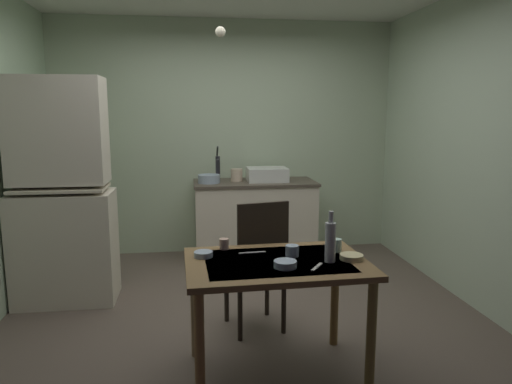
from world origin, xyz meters
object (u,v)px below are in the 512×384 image
at_px(sink_basin, 267,174).
at_px(glass_bottle, 330,241).
at_px(chair_far_side, 258,264).
at_px(serving_bowl_wide, 203,254).
at_px(mixing_bowl_counter, 209,179).
at_px(hutch_cabinet, 62,200).
at_px(mug_tall, 336,245).
at_px(hand_pump, 218,166).
at_px(dining_table, 276,277).

distance_m(sink_basin, glass_bottle, 2.49).
relative_size(chair_far_side, serving_bowl_wide, 8.70).
xyz_separation_m(sink_basin, mixing_bowl_counter, (-0.64, -0.05, -0.03)).
distance_m(hutch_cabinet, mixing_bowl_counter, 1.60).
xyz_separation_m(sink_basin, serving_bowl_wide, (-0.77, -2.30, -0.19)).
height_order(serving_bowl_wide, mug_tall, mug_tall).
relative_size(sink_basin, serving_bowl_wide, 3.81).
bearing_deg(serving_bowl_wide, chair_far_side, 48.71).
bearing_deg(hand_pump, serving_bowl_wide, -95.49).
height_order(hutch_cabinet, mixing_bowl_counter, hutch_cabinet).
relative_size(sink_basin, chair_far_side, 0.44).
xyz_separation_m(hand_pump, chair_far_side, (0.18, -1.88, -0.51)).
relative_size(hutch_cabinet, glass_bottle, 6.21).
bearing_deg(mixing_bowl_counter, serving_bowl_wide, -93.11).
xyz_separation_m(dining_table, glass_bottle, (0.31, -0.06, 0.23)).
distance_m(hand_pump, serving_bowl_wide, 2.37).
bearing_deg(serving_bowl_wide, hand_pump, 84.51).
relative_size(hand_pump, dining_table, 0.35).
xyz_separation_m(sink_basin, glass_bottle, (-0.02, -2.49, -0.08)).
bearing_deg(mug_tall, serving_bowl_wide, 179.96).
height_order(hand_pump, glass_bottle, hand_pump).
xyz_separation_m(chair_far_side, glass_bottle, (0.34, -0.66, 0.34)).
distance_m(hand_pump, mug_tall, 2.44).
relative_size(mixing_bowl_counter, serving_bowl_wide, 2.06).
xyz_separation_m(hutch_cabinet, glass_bottle, (1.90, -1.47, -0.03)).
distance_m(serving_bowl_wide, mug_tall, 0.85).
distance_m(hand_pump, chair_far_side, 1.95).
distance_m(chair_far_side, glass_bottle, 0.82).
height_order(chair_far_side, serving_bowl_wide, chair_far_side).
height_order(mixing_bowl_counter, glass_bottle, glass_bottle).
bearing_deg(chair_far_side, mixing_bowl_counter, 99.05).
xyz_separation_m(mug_tall, glass_bottle, (-0.10, -0.19, 0.09)).
xyz_separation_m(hand_pump, glass_bottle, (0.52, -2.54, -0.17)).
height_order(hand_pump, mug_tall, hand_pump).
bearing_deg(glass_bottle, mixing_bowl_counter, 104.42).
relative_size(serving_bowl_wide, glass_bottle, 0.37).
bearing_deg(chair_far_side, glass_bottle, -62.41).
relative_size(mixing_bowl_counter, chair_far_side, 0.24).
relative_size(sink_basin, mug_tall, 5.32).
bearing_deg(hutch_cabinet, mug_tall, -32.43).
relative_size(mixing_bowl_counter, dining_table, 0.21).
bearing_deg(mug_tall, glass_bottle, -117.38).
distance_m(sink_basin, dining_table, 2.47).
bearing_deg(sink_basin, mixing_bowl_counter, -175.57).
height_order(hand_pump, serving_bowl_wide, hand_pump).
distance_m(mixing_bowl_counter, dining_table, 2.42).
bearing_deg(chair_far_side, hand_pump, 95.50).
height_order(dining_table, serving_bowl_wide, serving_bowl_wide).
bearing_deg(chair_far_side, mug_tall, -46.17).
xyz_separation_m(hutch_cabinet, chair_far_side, (1.56, -0.81, -0.37)).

